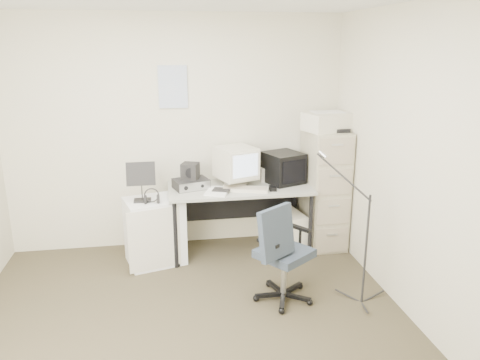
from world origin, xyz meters
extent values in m
cube|color=#423D25|center=(0.00, 0.00, -0.01)|extent=(3.60, 3.60, 0.01)
cube|color=beige|center=(0.00, 1.80, 1.25)|extent=(3.60, 0.02, 2.50)
cube|color=beige|center=(0.00, -1.80, 1.25)|extent=(3.60, 0.02, 2.50)
cube|color=beige|center=(1.80, 0.00, 1.25)|extent=(0.02, 3.60, 2.50)
cube|color=white|center=(-0.02, 1.79, 1.75)|extent=(0.30, 0.02, 0.44)
cube|color=#C2BA9A|center=(1.58, 1.48, 0.65)|extent=(0.40, 0.60, 1.30)
cube|color=beige|center=(1.58, 1.45, 1.39)|extent=(0.56, 0.46, 0.19)
cube|color=#9F9F8F|center=(0.63, 1.45, 0.36)|extent=(1.50, 0.70, 0.73)
cube|color=beige|center=(0.60, 1.53, 0.93)|extent=(0.48, 0.49, 0.41)
cube|color=black|center=(1.12, 1.54, 0.89)|extent=(0.47, 0.48, 0.33)
cube|color=beige|center=(0.92, 1.60, 0.81)|extent=(0.09, 0.09, 0.15)
cube|color=beige|center=(0.66, 1.31, 0.74)|extent=(0.51, 0.30, 0.03)
cube|color=black|center=(0.95, 1.27, 0.75)|extent=(0.08, 0.13, 0.04)
cube|color=black|center=(0.12, 1.48, 0.78)|extent=(0.40, 0.33, 0.10)
cube|color=black|center=(0.12, 1.50, 0.91)|extent=(0.21, 0.21, 0.17)
cube|color=white|center=(0.38, 1.30, 0.74)|extent=(0.31, 0.35, 0.02)
cube|color=beige|center=(1.18, 1.40, 0.21)|extent=(0.28, 0.49, 0.43)
cube|color=#38414C|center=(0.84, 0.37, 0.46)|extent=(0.74, 0.74, 0.92)
cube|color=white|center=(-0.27, 1.32, 0.34)|extent=(0.65, 0.57, 0.68)
cube|color=black|center=(-0.38, 1.29, 0.88)|extent=(0.30, 0.20, 0.41)
torus|color=black|center=(-0.28, 1.20, 0.73)|extent=(0.17, 0.17, 0.03)
cylinder|color=black|center=(1.51, 0.21, 0.65)|extent=(0.03, 0.03, 1.29)
camera|label=1|loc=(-0.15, -3.21, 2.18)|focal=35.00mm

